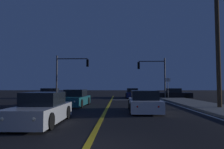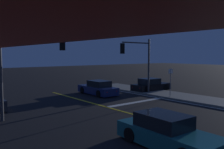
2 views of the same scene
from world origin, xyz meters
name	(u,v)px [view 2 (image 2 of 2)]	position (x,y,z in m)	size (l,w,h in m)	color
stop_bar	(137,102)	(3.02, 19.48, 0.01)	(6.04, 0.50, 0.01)	silver
car_lead_oncoming_teal	(167,133)	(-2.72, 12.00, 0.58)	(1.97, 4.61, 1.34)	#195960
car_side_waiting_navy	(98,88)	(2.77, 24.50, 0.58)	(1.87, 4.54, 1.34)	navy
car_mid_block_black	(151,86)	(8.28, 22.80, 0.58)	(4.32, 1.92, 1.34)	black
traffic_signal_near_right	(139,58)	(5.51, 21.78, 3.50)	(3.60, 0.28, 5.25)	#38383D
traffic_signal_far_left	(27,57)	(-5.34, 20.38, 3.65)	(4.07, 0.28, 5.44)	#38383D
street_sign_corner	(170,78)	(6.54, 18.98, 1.74)	(0.56, 0.06, 2.59)	slate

